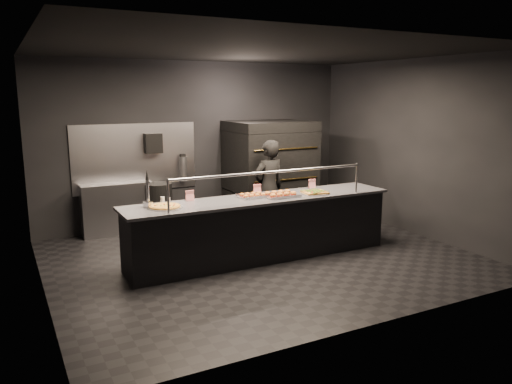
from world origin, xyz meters
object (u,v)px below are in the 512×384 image
Objects in this scene: towel_dispenser at (153,143)px; trash_bin at (158,207)px; service_counter at (261,228)px; slider_tray_b at (280,194)px; slider_tray_a at (253,196)px; worker at (269,188)px; round_pizza at (165,207)px; prep_shelf at (117,209)px; beer_tap at (148,197)px; square_pizza at (315,192)px; pizza_oven at (270,171)px; fire_extinguisher at (183,168)px.

towel_dispenser reaches higher than trash_bin.
service_counter is 7.65× the size of slider_tray_b.
worker is (0.80, 0.94, -0.12)m from slider_tray_a.
towel_dispenser is 2.79m from slider_tray_b.
service_counter is 8.66× the size of round_pizza.
beer_tap reaches higher than prep_shelf.
square_pizza is (1.76, -2.50, -0.61)m from towel_dispenser.
towel_dispenser reaches higher than slider_tray_b.
towel_dispenser is at bearing 76.93° from round_pizza.
pizza_oven reaches higher than fire_extinguisher.
pizza_oven is at bearing 35.35° from round_pizza.
slider_tray_a is 0.56× the size of trash_bin.
fire_extinguisher is 0.94× the size of slider_tray_b.
slider_tray_b is at bearing -51.53° from prep_shelf.
slider_tray_a is (0.80, -2.30, -0.61)m from towel_dispenser.
service_counter is at bearing -55.41° from prep_shelf.
towel_dispenser is (-2.10, 0.49, 0.58)m from pizza_oven.
service_counter is 4.80× the size of trash_bin.
service_counter is 1.29m from worker.
beer_tap reaches higher than slider_tray_a.
pizza_oven reaches higher than towel_dispenser.
towel_dispenser is 0.74m from fire_extinguisher.
round_pizza is (0.19, -0.14, -0.13)m from beer_tap.
service_counter reaches higher than slider_tray_a.
prep_shelf is 2.70× the size of square_pizza.
towel_dispenser is 2.51m from round_pizza.
towel_dispenser is 1.14m from trash_bin.
prep_shelf is at bearing 123.88° from slider_tray_a.
square_pizza is at bearing -6.04° from beer_tap.
prep_shelf is 2.40× the size of beer_tap.
beer_tap is 0.26m from round_pizza.
towel_dispenser is 0.41× the size of trash_bin.
round_pizza is (-1.45, 0.02, 0.47)m from service_counter.
worker is at bearing 49.81° from slider_tray_a.
square_pizza is 0.52× the size of trash_bin.
slider_tray_a is 0.98m from square_pizza.
square_pizza is (1.21, -2.51, -0.12)m from fire_extinguisher.
prep_shelf is at bearing 135.42° from square_pizza.
pizza_oven is 3.33m from beer_tap.
slider_tray_a is at bearing -56.12° from prep_shelf.
service_counter is at bearing -41.08° from slider_tray_a.
beer_tap is 0.30× the size of worker.
fire_extinguisher reaches higher than square_pizza.
slider_tray_a is 2.34m from trash_bin.
square_pizza is at bearing -64.17° from fire_extinguisher.
worker is (2.30, -1.29, 0.38)m from prep_shelf.
service_counter is 1.52m from round_pizza.
beer_tap is 1.04× the size of slider_tray_a.
fire_extinguisher reaches higher than trash_bin.
beer_tap is at bearing 173.69° from slider_tray_b.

